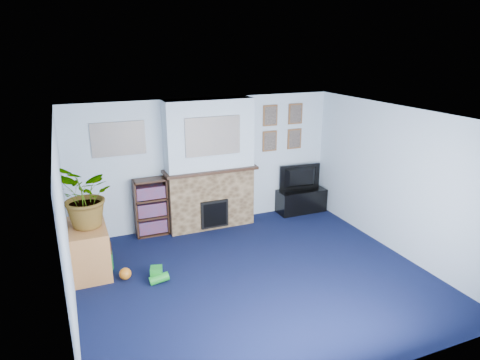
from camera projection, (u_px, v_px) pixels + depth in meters
name	position (u px, v px, depth m)	size (l,w,h in m)	color
floor	(256.00, 277.00, 6.36)	(5.00, 4.50, 0.01)	#0D1334
ceiling	(258.00, 117.00, 5.62)	(5.00, 4.50, 0.01)	white
wall_back	(206.00, 162.00, 7.97)	(5.00, 0.04, 2.40)	silver
wall_front	(357.00, 280.00, 4.01)	(5.00, 0.04, 2.40)	silver
wall_left	(66.00, 230.00, 5.08)	(0.04, 4.50, 2.40)	silver
wall_right	(397.00, 181.00, 6.90)	(0.04, 4.50, 2.40)	silver
chimney_breast	(210.00, 166.00, 7.79)	(1.72, 0.50, 2.40)	brown
collage_main	(213.00, 136.00, 7.43)	(1.00, 0.03, 0.68)	gray
collage_left	(118.00, 139.00, 7.21)	(0.90, 0.03, 0.58)	gray
portrait_tl	(270.00, 116.00, 8.18)	(0.30, 0.03, 0.40)	brown
portrait_tr	(295.00, 114.00, 8.38)	(0.30, 0.03, 0.40)	brown
portrait_bl	(270.00, 141.00, 8.34)	(0.30, 0.03, 0.40)	brown
portrait_br	(294.00, 139.00, 8.54)	(0.30, 0.03, 0.40)	brown
tv_stand	(301.00, 201.00, 8.79)	(0.99, 0.42, 0.47)	black
television	(302.00, 178.00, 8.65)	(0.88, 0.12, 0.51)	black
bookshelf	(151.00, 208.00, 7.65)	(0.58, 0.28, 1.05)	#321C12
sideboard	(89.00, 250.00, 6.43)	(0.54, 0.96, 0.75)	#BA743B
potted_plant	(87.00, 196.00, 6.14)	(0.86, 0.75, 0.96)	#26661E
mantel_clock	(209.00, 165.00, 7.74)	(0.09, 0.05, 0.13)	gold
mantel_candle	(229.00, 162.00, 7.87)	(0.05, 0.05, 0.16)	#B2BFC6
mantel_teddy	(180.00, 168.00, 7.54)	(0.14, 0.14, 0.14)	gray
mantel_can	(245.00, 162.00, 7.99)	(0.06, 0.06, 0.12)	#198C26
green_crate	(98.00, 266.00, 6.41)	(0.38, 0.31, 0.31)	#198C26
toy_ball	(125.00, 274.00, 6.28)	(0.18, 0.18, 0.18)	orange
toy_block	(156.00, 273.00, 6.26)	(0.17, 0.17, 0.20)	#198C26
toy_tube	(159.00, 279.00, 6.19)	(0.13, 0.13, 0.28)	#198C26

